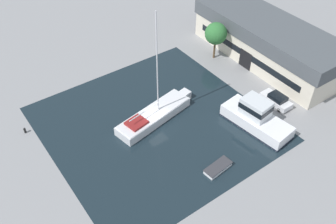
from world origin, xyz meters
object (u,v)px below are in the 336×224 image
object	(u,v)px
small_dinghy	(218,168)
motor_cruiser	(256,117)
quay_tree_near_building	(216,34)
parked_car	(276,100)
warehouse_building	(268,41)
sailboat_moored	(155,115)

from	to	relation	value
small_dinghy	motor_cruiser	bearing A→B (deg)	-78.22
quay_tree_near_building	motor_cruiser	world-z (taller)	quay_tree_near_building
parked_car	small_dinghy	size ratio (longest dim) A/B	1.23
parked_car	warehouse_building	bearing A→B (deg)	50.66
warehouse_building	sailboat_moored	world-z (taller)	sailboat_moored
sailboat_moored	warehouse_building	bearing A→B (deg)	83.74
parked_car	sailboat_moored	bearing A→B (deg)	153.97
warehouse_building	sailboat_moored	bearing A→B (deg)	-85.03
motor_cruiser	sailboat_moored	bearing A→B (deg)	131.60
sailboat_moored	motor_cruiser	bearing A→B (deg)	38.30
warehouse_building	parked_car	distance (m)	11.48
quay_tree_near_building	small_dinghy	size ratio (longest dim) A/B	1.68
quay_tree_near_building	warehouse_building	bearing A→B (deg)	52.66
parked_car	sailboat_moored	distance (m)	16.67
warehouse_building	motor_cruiser	world-z (taller)	warehouse_building
motor_cruiser	small_dinghy	world-z (taller)	motor_cruiser
quay_tree_near_building	motor_cruiser	xyz separation A→B (m)	(14.92, -6.07, -2.89)
warehouse_building	sailboat_moored	distance (m)	22.27
warehouse_building	quay_tree_near_building	bearing A→B (deg)	-126.33
quay_tree_near_building	small_dinghy	world-z (taller)	quay_tree_near_building
parked_car	small_dinghy	distance (m)	14.57
sailboat_moored	small_dinghy	bearing A→B (deg)	-4.95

